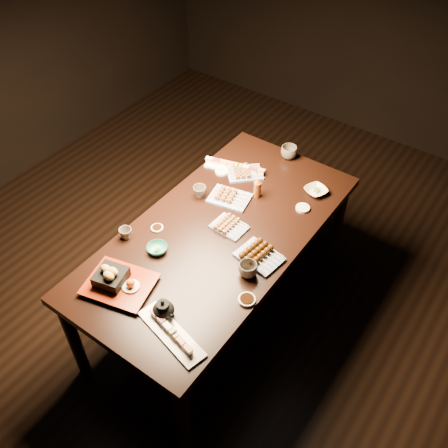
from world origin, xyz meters
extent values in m
plane|color=black|center=(0.00, 0.00, 0.00)|extent=(5.00, 5.00, 0.00)
cube|color=black|center=(0.29, -0.05, 0.38)|extent=(0.94, 1.82, 0.75)
imported|color=#2B846C|center=(0.10, -0.37, 0.77)|extent=(0.13, 0.13, 0.04)
imported|color=#F9EECC|center=(0.57, 0.57, 0.77)|extent=(0.17, 0.17, 0.03)
imported|color=#51493E|center=(-0.11, -0.39, 0.78)|extent=(0.09, 0.09, 0.07)
imported|color=#51493E|center=(0.59, -0.22, 0.79)|extent=(0.12, 0.12, 0.08)
imported|color=#51493E|center=(0.01, 0.13, 0.79)|extent=(0.08, 0.08, 0.07)
imported|color=#51493E|center=(0.25, 0.78, 0.79)|extent=(0.14, 0.14, 0.09)
cylinder|color=brown|center=(0.29, 0.33, 0.82)|extent=(0.05, 0.05, 0.14)
cylinder|color=white|center=(-0.01, -0.24, 0.76)|extent=(0.09, 0.09, 0.01)
cylinder|color=white|center=(0.58, 0.39, 0.76)|extent=(0.10, 0.10, 0.01)
cylinder|color=white|center=(0.68, -0.36, 0.76)|extent=(0.11, 0.11, 0.02)
cylinder|color=white|center=(-0.01, 0.39, 0.76)|extent=(0.09, 0.09, 0.02)
camera|label=1|loc=(1.47, -1.65, 2.76)|focal=40.00mm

